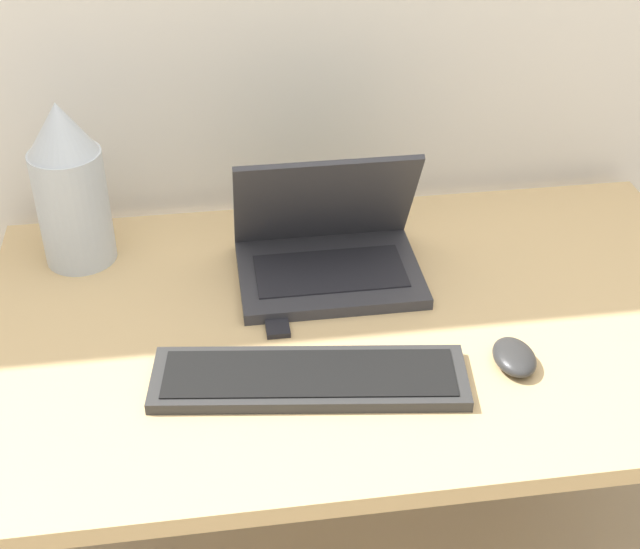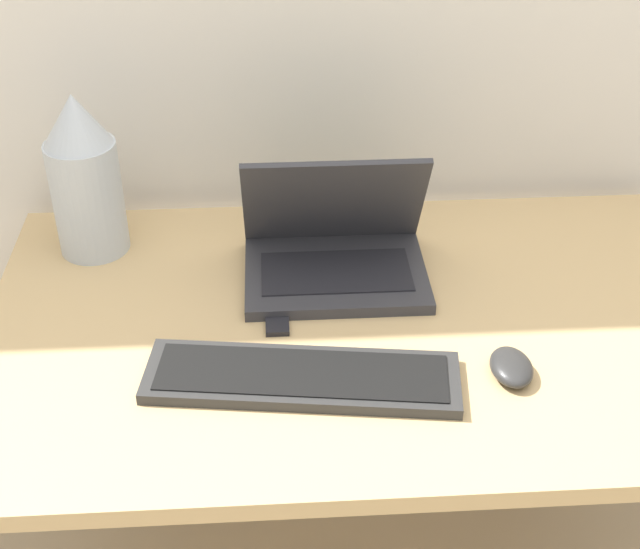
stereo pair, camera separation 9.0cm
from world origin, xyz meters
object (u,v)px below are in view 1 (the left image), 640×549
at_px(keyboard, 309,378).
at_px(vase, 70,186).
at_px(laptop, 328,248).
at_px(mp3_player, 277,326).
at_px(mouse, 514,357).

relative_size(keyboard, vase, 1.60).
relative_size(laptop, mp3_player, 5.47).
relative_size(keyboard, mouse, 5.26).
bearing_deg(mouse, mp3_player, 157.83).
bearing_deg(mouse, keyboard, 179.70).
distance_m(keyboard, vase, 0.54).
xyz_separation_m(laptop, keyboard, (-0.07, -0.29, -0.04)).
bearing_deg(mp3_player, mouse, -22.17).
xyz_separation_m(laptop, mouse, (0.24, -0.29, -0.03)).
bearing_deg(keyboard, mouse, -0.30).
bearing_deg(laptop, keyboard, -103.68).
bearing_deg(mp3_player, laptop, 55.16).
relative_size(keyboard, mp3_player, 8.40).
distance_m(keyboard, mp3_player, 0.14).
bearing_deg(vase, keyboard, -47.66).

